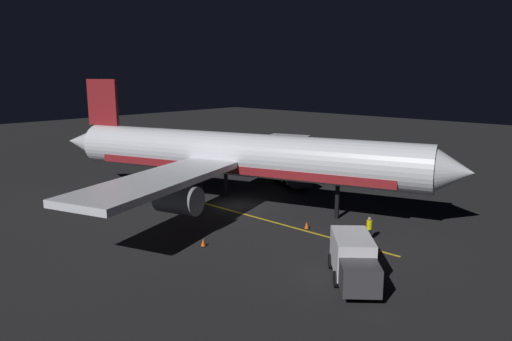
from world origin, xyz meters
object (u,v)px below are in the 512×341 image
(baggage_truck, at_px, (353,260))
(traffic_cone_near_right, at_px, (203,243))
(catering_truck, at_px, (292,174))
(airliner, at_px, (233,156))
(ground_crew_worker, at_px, (369,229))
(traffic_cone_near_left, at_px, (307,226))

(baggage_truck, bearing_deg, traffic_cone_near_right, -79.28)
(catering_truck, bearing_deg, airliner, 4.69)
(traffic_cone_near_right, bearing_deg, ground_crew_worker, 137.74)
(airliner, bearing_deg, catering_truck, -175.31)
(airliner, relative_size, ground_crew_worker, 22.01)
(traffic_cone_near_right, bearing_deg, traffic_cone_near_left, 158.69)
(baggage_truck, height_order, traffic_cone_near_left, baggage_truck)
(airliner, xyz_separation_m, catering_truck, (-9.45, -0.78, -3.19))
(traffic_cone_near_left, height_order, traffic_cone_near_right, same)
(airliner, bearing_deg, traffic_cone_near_left, 83.86)
(baggage_truck, relative_size, traffic_cone_near_left, 10.03)
(ground_crew_worker, height_order, traffic_cone_near_left, ground_crew_worker)
(ground_crew_worker, distance_m, traffic_cone_near_left, 4.92)
(baggage_truck, bearing_deg, ground_crew_worker, -158.00)
(catering_truck, height_order, ground_crew_worker, catering_truck)
(ground_crew_worker, bearing_deg, baggage_truck, 22.00)
(baggage_truck, relative_size, traffic_cone_near_right, 10.03)
(baggage_truck, bearing_deg, airliner, -112.43)
(traffic_cone_near_left, bearing_deg, baggage_truck, 52.29)
(catering_truck, height_order, traffic_cone_near_left, catering_truck)
(airliner, height_order, catering_truck, airliner)
(catering_truck, xyz_separation_m, traffic_cone_near_right, (18.18, 6.58, -1.03))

